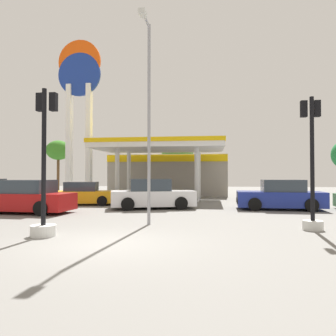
{
  "coord_description": "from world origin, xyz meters",
  "views": [
    {
      "loc": [
        2.89,
        -8.64,
        1.87
      ],
      "look_at": [
        -0.23,
        14.89,
        2.39
      ],
      "focal_mm": 34.98,
      "sensor_mm": 36.0,
      "label": 1
    }
  ],
  "objects_px": {
    "station_pole_sign": "(79,99)",
    "tree_0": "(58,151)",
    "traffic_signal_0": "(312,179)",
    "tree_1": "(177,152)",
    "corner_streetlamp": "(148,104)",
    "car_1": "(152,195)",
    "car_2": "(280,196)",
    "car_5": "(26,198)",
    "car_3": "(83,194)",
    "traffic_signal_1": "(44,188)"
  },
  "relations": [
    {
      "from": "car_1",
      "to": "car_5",
      "type": "bearing_deg",
      "value": -152.64
    },
    {
      "from": "car_1",
      "to": "tree_0",
      "type": "bearing_deg",
      "value": 128.54
    },
    {
      "from": "car_3",
      "to": "car_5",
      "type": "bearing_deg",
      "value": -102.97
    },
    {
      "from": "car_1",
      "to": "car_2",
      "type": "relative_size",
      "value": 1.08
    },
    {
      "from": "car_1",
      "to": "tree_1",
      "type": "xyz_separation_m",
      "value": [
        -0.38,
        17.47,
        3.63
      ]
    },
    {
      "from": "car_3",
      "to": "traffic_signal_0",
      "type": "relative_size",
      "value": 0.94
    },
    {
      "from": "car_1",
      "to": "traffic_signal_0",
      "type": "xyz_separation_m",
      "value": [
        6.72,
        -6.29,
        0.98
      ]
    },
    {
      "from": "car_1",
      "to": "traffic_signal_0",
      "type": "height_order",
      "value": "traffic_signal_0"
    },
    {
      "from": "car_2",
      "to": "traffic_signal_1",
      "type": "xyz_separation_m",
      "value": [
        -8.82,
        -8.91,
        0.75
      ]
    },
    {
      "from": "car_2",
      "to": "car_5",
      "type": "height_order",
      "value": "car_5"
    },
    {
      "from": "traffic_signal_1",
      "to": "tree_0",
      "type": "bearing_deg",
      "value": 115.37
    },
    {
      "from": "station_pole_sign",
      "to": "car_2",
      "type": "xyz_separation_m",
      "value": [
        14.32,
        -6.83,
        -7.33
      ]
    },
    {
      "from": "car_1",
      "to": "corner_streetlamp",
      "type": "distance_m",
      "value": 7.21
    },
    {
      "from": "car_3",
      "to": "tree_0",
      "type": "distance_m",
      "value": 19.75
    },
    {
      "from": "station_pole_sign",
      "to": "corner_streetlamp",
      "type": "relative_size",
      "value": 1.68
    },
    {
      "from": "traffic_signal_0",
      "to": "station_pole_sign",
      "type": "bearing_deg",
      "value": 136.23
    },
    {
      "from": "car_2",
      "to": "traffic_signal_1",
      "type": "height_order",
      "value": "traffic_signal_1"
    },
    {
      "from": "corner_streetlamp",
      "to": "station_pole_sign",
      "type": "bearing_deg",
      "value": 122.01
    },
    {
      "from": "car_3",
      "to": "car_2",
      "type": "bearing_deg",
      "value": -6.34
    },
    {
      "from": "car_1",
      "to": "car_2",
      "type": "distance_m",
      "value": 7.0
    },
    {
      "from": "station_pole_sign",
      "to": "car_5",
      "type": "xyz_separation_m",
      "value": [
        1.57,
        -10.15,
        -7.32
      ]
    },
    {
      "from": "tree_0",
      "to": "car_1",
      "type": "bearing_deg",
      "value": -51.46
    },
    {
      "from": "car_2",
      "to": "corner_streetlamp",
      "type": "distance_m",
      "value": 9.6
    },
    {
      "from": "car_1",
      "to": "car_5",
      "type": "height_order",
      "value": "car_1"
    },
    {
      "from": "traffic_signal_0",
      "to": "tree_1",
      "type": "bearing_deg",
      "value": 106.63
    },
    {
      "from": "car_1",
      "to": "traffic_signal_1",
      "type": "distance_m",
      "value": 8.79
    },
    {
      "from": "tree_0",
      "to": "corner_streetlamp",
      "type": "height_order",
      "value": "corner_streetlamp"
    },
    {
      "from": "station_pole_sign",
      "to": "traffic_signal_0",
      "type": "xyz_separation_m",
      "value": [
        14.05,
        -13.46,
        -6.33
      ]
    },
    {
      "from": "car_5",
      "to": "corner_streetlamp",
      "type": "distance_m",
      "value": 8.29
    },
    {
      "from": "traffic_signal_0",
      "to": "tree_1",
      "type": "height_order",
      "value": "tree_1"
    },
    {
      "from": "tree_1",
      "to": "corner_streetlamp",
      "type": "xyz_separation_m",
      "value": [
        1.32,
        -23.53,
        0.16
      ]
    },
    {
      "from": "car_1",
      "to": "car_3",
      "type": "distance_m",
      "value": 4.97
    },
    {
      "from": "tree_0",
      "to": "tree_1",
      "type": "height_order",
      "value": "tree_0"
    },
    {
      "from": "car_2",
      "to": "car_5",
      "type": "bearing_deg",
      "value": -165.39
    },
    {
      "from": "station_pole_sign",
      "to": "corner_streetlamp",
      "type": "xyz_separation_m",
      "value": [
        8.27,
        -13.23,
        -3.52
      ]
    },
    {
      "from": "car_2",
      "to": "corner_streetlamp",
      "type": "xyz_separation_m",
      "value": [
        -6.05,
        -6.4,
        3.81
      ]
    },
    {
      "from": "tree_1",
      "to": "car_1",
      "type": "bearing_deg",
      "value": -88.75
    },
    {
      "from": "car_2",
      "to": "car_3",
      "type": "xyz_separation_m",
      "value": [
        -11.69,
        1.3,
        -0.08
      ]
    },
    {
      "from": "station_pole_sign",
      "to": "tree_0",
      "type": "distance_m",
      "value": 13.64
    },
    {
      "from": "car_1",
      "to": "traffic_signal_1",
      "type": "height_order",
      "value": "traffic_signal_1"
    },
    {
      "from": "car_2",
      "to": "tree_0",
      "type": "height_order",
      "value": "tree_0"
    },
    {
      "from": "car_2",
      "to": "car_3",
      "type": "bearing_deg",
      "value": 173.66
    },
    {
      "from": "corner_streetlamp",
      "to": "car_1",
      "type": "bearing_deg",
      "value": 98.8
    },
    {
      "from": "traffic_signal_0",
      "to": "tree_1",
      "type": "relative_size",
      "value": 0.79
    },
    {
      "from": "traffic_signal_1",
      "to": "car_3",
      "type": "bearing_deg",
      "value": 105.69
    },
    {
      "from": "corner_streetlamp",
      "to": "tree_1",
      "type": "bearing_deg",
      "value": 93.21
    },
    {
      "from": "traffic_signal_0",
      "to": "car_2",
      "type": "bearing_deg",
      "value": 87.62
    },
    {
      "from": "car_1",
      "to": "corner_streetlamp",
      "type": "relative_size",
      "value": 0.65
    },
    {
      "from": "traffic_signal_0",
      "to": "corner_streetlamp",
      "type": "relative_size",
      "value": 0.6
    },
    {
      "from": "car_2",
      "to": "car_5",
      "type": "xyz_separation_m",
      "value": [
        -12.75,
        -3.32,
        0.01
      ]
    }
  ]
}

